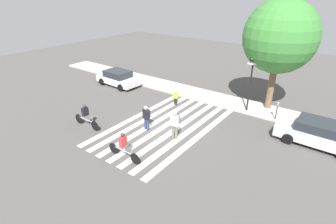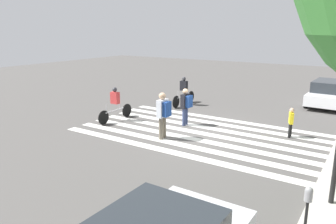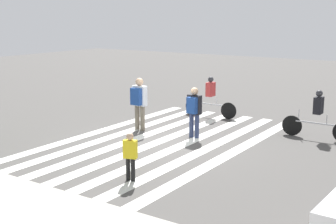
{
  "view_description": "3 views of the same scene",
  "coord_description": "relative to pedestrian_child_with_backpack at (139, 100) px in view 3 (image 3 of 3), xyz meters",
  "views": [
    {
      "loc": [
        9.39,
        -12.25,
        8.43
      ],
      "look_at": [
        0.41,
        -0.15,
        1.24
      ],
      "focal_mm": 28.0,
      "sensor_mm": 36.0,
      "label": 1
    },
    {
      "loc": [
        11.72,
        6.06,
        4.25
      ],
      "look_at": [
        1.18,
        -0.78,
        1.04
      ],
      "focal_mm": 35.0,
      "sensor_mm": 36.0,
      "label": 2
    },
    {
      "loc": [
        -8.32,
        11.92,
        4.03
      ],
      "look_at": [
        -0.02,
        -0.47,
        0.89
      ],
      "focal_mm": 50.0,
      "sensor_mm": 36.0,
      "label": 3
    }
  ],
  "objects": [
    {
      "name": "ground_plane",
      "position": [
        -1.44,
        0.82,
        -1.09
      ],
      "size": [
        60.0,
        60.0,
        0.0
      ],
      "primitive_type": "plane",
      "color": "#4C4947"
    },
    {
      "name": "crosswalk_stripes",
      "position": [
        -1.44,
        0.82,
        -1.08
      ],
      "size": [
        5.42,
        10.0,
        0.01
      ],
      "color": "silver",
      "rests_on": "ground_plane"
    },
    {
      "name": "pedestrian_child_with_backpack",
      "position": [
        0.0,
        0.0,
        0.0
      ],
      "size": [
        0.52,
        0.44,
        1.86
      ],
      "rotation": [
        0.0,
        0.0,
        3.12
      ],
      "color": "#6B6051",
      "rests_on": "ground_plane"
    },
    {
      "name": "pedestrian_adult_blue_shirt",
      "position": [
        -2.91,
        4.17,
        -0.4
      ],
      "size": [
        0.37,
        0.25,
        1.21
      ],
      "rotation": [
        0.0,
        0.0,
        0.34
      ],
      "color": "black",
      "rests_on": "ground_plane"
    },
    {
      "name": "pedestrian_adult_yellow_jacket",
      "position": [
        -2.11,
        -0.19,
        -0.1
      ],
      "size": [
        0.49,
        0.41,
        1.68
      ],
      "rotation": [
        0.0,
        0.0,
        3.04
      ],
      "color": "navy",
      "rests_on": "ground_plane"
    },
    {
      "name": "cyclist_mid_street",
      "position": [
        -0.98,
        -3.39,
        -0.22
      ],
      "size": [
        2.28,
        0.4,
        1.61
      ],
      "rotation": [
        0.0,
        0.0,
        -0.0
      ],
      "color": "black",
      "rests_on": "ground_plane"
    },
    {
      "name": "cyclist_far_lane",
      "position": [
        -5.55,
        -2.31,
        -0.22
      ],
      "size": [
        2.36,
        0.4,
        1.63
      ],
      "rotation": [
        0.0,
        0.0,
        -0.0
      ],
      "color": "black",
      "rests_on": "ground_plane"
    }
  ]
}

